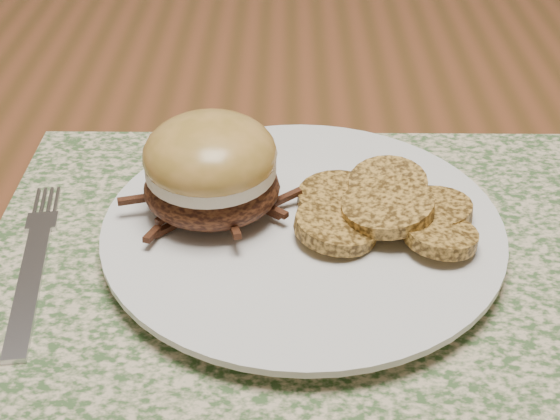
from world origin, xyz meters
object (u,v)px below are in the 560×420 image
object	(u,v)px
dining_table	(9,173)
fork	(34,262)
pork_sandwich	(211,169)
dinner_plate	(303,232)

from	to	relation	value
dining_table	fork	distance (m)	0.28
dining_table	fork	size ratio (longest dim) A/B	8.24
pork_sandwich	fork	distance (m)	0.13
dinner_plate	pork_sandwich	world-z (taller)	pork_sandwich
fork	dining_table	bearing A→B (deg)	105.63
pork_sandwich	fork	bearing A→B (deg)	-162.42
dining_table	pork_sandwich	size ratio (longest dim) A/B	15.43
dining_table	dinner_plate	xyz separation A→B (m)	(0.29, -0.22, 0.09)
dinner_plate	dining_table	bearing A→B (deg)	143.13
fork	dinner_plate	bearing A→B (deg)	0.72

